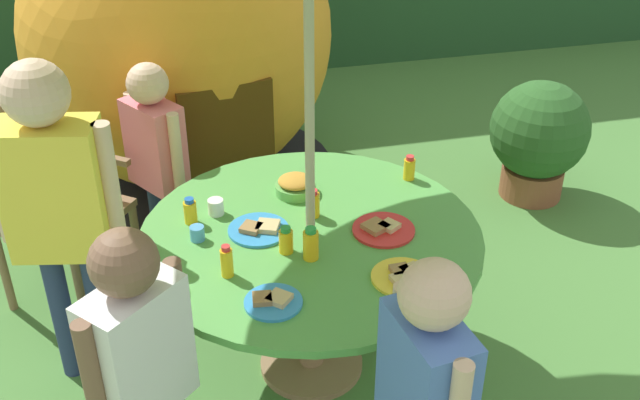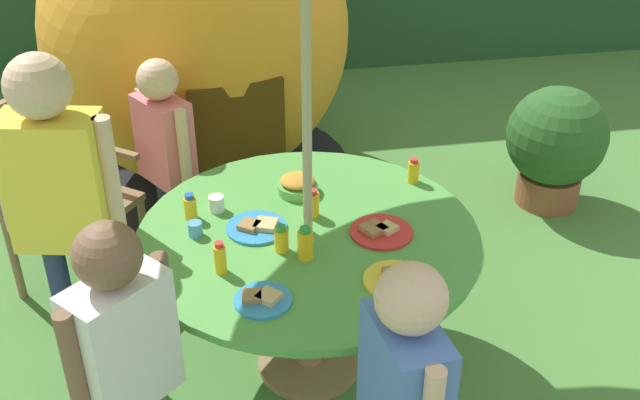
# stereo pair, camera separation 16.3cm
# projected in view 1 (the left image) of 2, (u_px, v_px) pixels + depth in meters

# --- Properties ---
(ground_plane) EXTENTS (10.00, 10.00, 0.02)m
(ground_plane) POSITION_uv_depth(u_px,v_px,m) (312.00, 367.00, 3.37)
(ground_plane) COLOR #477A38
(garden_table) EXTENTS (1.34, 1.34, 0.70)m
(garden_table) POSITION_uv_depth(u_px,v_px,m) (311.00, 255.00, 3.06)
(garden_table) COLOR #93704C
(garden_table) RESTS_ON ground_plane
(wooden_chair) EXTENTS (0.67, 0.66, 0.98)m
(wooden_chair) POSITION_uv_depth(u_px,v_px,m) (44.00, 194.00, 3.53)
(wooden_chair) COLOR brown
(wooden_chair) RESTS_ON ground_plane
(dome_tent) EXTENTS (2.08, 2.08, 1.79)m
(dome_tent) POSITION_uv_depth(u_px,v_px,m) (179.00, 36.00, 4.35)
(dome_tent) COLOR orange
(dome_tent) RESTS_ON ground_plane
(potted_plant) EXTENTS (0.56, 0.56, 0.71)m
(potted_plant) POSITION_uv_depth(u_px,v_px,m) (539.00, 136.00, 4.40)
(potted_plant) COLOR brown
(potted_plant) RESTS_ON ground_plane
(child_in_pink_shirt) EXTENTS (0.29, 0.33, 1.12)m
(child_in_pink_shirt) POSITION_uv_depth(u_px,v_px,m) (155.00, 145.00, 3.59)
(child_in_pink_shirt) COLOR navy
(child_in_pink_shirt) RESTS_ON ground_plane
(child_in_yellow_shirt) EXTENTS (0.47, 0.27, 1.42)m
(child_in_yellow_shirt) POSITION_uv_depth(u_px,v_px,m) (55.00, 190.00, 2.87)
(child_in_yellow_shirt) COLOR navy
(child_in_yellow_shirt) RESTS_ON ground_plane
(child_in_white_shirt) EXTENTS (0.35, 0.33, 1.20)m
(child_in_white_shirt) POSITION_uv_depth(u_px,v_px,m) (138.00, 351.00, 2.34)
(child_in_white_shirt) COLOR navy
(child_in_white_shirt) RESTS_ON ground_plane
(child_in_blue_shirt) EXTENTS (0.21, 0.40, 1.19)m
(child_in_blue_shirt) POSITION_uv_depth(u_px,v_px,m) (426.00, 383.00, 2.23)
(child_in_blue_shirt) COLOR #3F3F47
(child_in_blue_shirt) RESTS_ON ground_plane
(snack_bowl) EXTENTS (0.17, 0.17, 0.08)m
(snack_bowl) POSITION_uv_depth(u_px,v_px,m) (295.00, 185.00, 3.24)
(snack_bowl) COLOR #66B259
(snack_bowl) RESTS_ON garden_table
(plate_near_right) EXTENTS (0.20, 0.20, 0.03)m
(plate_near_right) POSITION_uv_depth(u_px,v_px,m) (273.00, 301.00, 2.63)
(plate_near_right) COLOR #338CD8
(plate_near_right) RESTS_ON garden_table
(plate_mid_right) EXTENTS (0.25, 0.25, 0.03)m
(plate_mid_right) POSITION_uv_depth(u_px,v_px,m) (383.00, 229.00, 3.01)
(plate_mid_right) COLOR red
(plate_mid_right) RESTS_ON garden_table
(plate_far_right) EXTENTS (0.24, 0.24, 0.03)m
(plate_far_right) POSITION_uv_depth(u_px,v_px,m) (259.00, 229.00, 3.01)
(plate_far_right) COLOR #338CD8
(plate_far_right) RESTS_ON garden_table
(plate_center_back) EXTENTS (0.23, 0.23, 0.03)m
(plate_center_back) POSITION_uv_depth(u_px,v_px,m) (404.00, 276.00, 2.75)
(plate_center_back) COLOR yellow
(plate_center_back) RESTS_ON garden_table
(juice_bottle_near_left) EXTENTS (0.05, 0.05, 0.11)m
(juice_bottle_near_left) POSITION_uv_depth(u_px,v_px,m) (409.00, 168.00, 3.33)
(juice_bottle_near_left) COLOR yellow
(juice_bottle_near_left) RESTS_ON garden_table
(juice_bottle_far_left) EXTENTS (0.05, 0.05, 0.13)m
(juice_bottle_far_left) POSITION_uv_depth(u_px,v_px,m) (227.00, 262.00, 2.74)
(juice_bottle_far_left) COLOR yellow
(juice_bottle_far_left) RESTS_ON garden_table
(juice_bottle_center_front) EXTENTS (0.06, 0.06, 0.12)m
(juice_bottle_center_front) POSITION_uv_depth(u_px,v_px,m) (313.00, 204.00, 3.08)
(juice_bottle_center_front) COLOR yellow
(juice_bottle_center_front) RESTS_ON garden_table
(juice_bottle_mid_left) EXTENTS (0.05, 0.05, 0.11)m
(juice_bottle_mid_left) POSITION_uv_depth(u_px,v_px,m) (190.00, 211.00, 3.04)
(juice_bottle_mid_left) COLOR yellow
(juice_bottle_mid_left) RESTS_ON garden_table
(juice_bottle_front_edge) EXTENTS (0.06, 0.06, 0.13)m
(juice_bottle_front_edge) POSITION_uv_depth(u_px,v_px,m) (311.00, 244.00, 2.83)
(juice_bottle_front_edge) COLOR yellow
(juice_bottle_front_edge) RESTS_ON garden_table
(juice_bottle_back_edge) EXTENTS (0.05, 0.05, 0.11)m
(juice_bottle_back_edge) POSITION_uv_depth(u_px,v_px,m) (286.00, 240.00, 2.87)
(juice_bottle_back_edge) COLOR yellow
(juice_bottle_back_edge) RESTS_ON garden_table
(cup_near) EXTENTS (0.06, 0.06, 0.07)m
(cup_near) POSITION_uv_depth(u_px,v_px,m) (216.00, 207.00, 3.10)
(cup_near) COLOR white
(cup_near) RESTS_ON garden_table
(cup_far) EXTENTS (0.06, 0.06, 0.06)m
(cup_far) POSITION_uv_depth(u_px,v_px,m) (197.00, 233.00, 2.95)
(cup_far) COLOR #4C99D8
(cup_far) RESTS_ON garden_table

